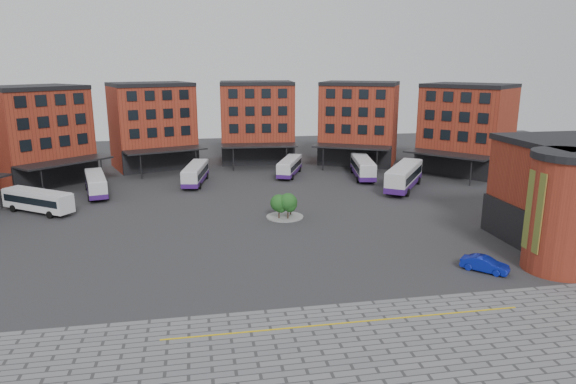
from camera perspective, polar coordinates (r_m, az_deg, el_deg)
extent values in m
plane|color=#28282B|center=(49.59, -0.22, -6.93)|extent=(160.00, 160.00, 0.00)
cube|color=gold|center=(37.62, 6.76, -14.21)|extent=(26.00, 0.15, 0.02)
cylinder|color=black|center=(73.71, -29.38, -0.10)|extent=(0.20, 0.20, 4.00)
cube|color=maroon|center=(86.39, -26.05, 5.52)|extent=(16.35, 16.13, 14.00)
cube|color=black|center=(82.91, -24.17, 1.89)|extent=(10.00, 9.07, 4.00)
cube|color=black|center=(85.78, -26.59, 10.34)|extent=(16.55, 16.35, 0.60)
cube|color=black|center=(81.67, -24.61, 6.82)|extent=(8.60, 7.77, 8.00)
cube|color=black|center=(80.51, -23.51, 3.08)|extent=(12.61, 11.97, 0.25)
cylinder|color=black|center=(77.27, -25.63, 0.92)|extent=(0.20, 0.20, 4.00)
cylinder|color=black|center=(81.61, -19.98, 2.11)|extent=(0.20, 0.20, 4.00)
cube|color=maroon|center=(92.90, -14.83, 7.00)|extent=(15.55, 13.69, 14.00)
cube|color=black|center=(89.00, -13.82, 3.50)|extent=(12.45, 4.71, 4.00)
cube|color=black|center=(92.34, -15.12, 11.49)|extent=(15.65, 13.97, 0.60)
cube|color=black|center=(87.82, -14.06, 8.10)|extent=(10.87, 3.87, 8.00)
cube|color=black|center=(86.43, -13.47, 4.56)|extent=(13.72, 8.39, 0.25)
cylinder|color=black|center=(83.95, -16.02, 2.73)|extent=(0.20, 0.20, 4.00)
cylinder|color=black|center=(86.43, -10.16, 3.38)|extent=(0.20, 0.20, 4.00)
cube|color=maroon|center=(95.74, -3.48, 7.64)|extent=(13.67, 10.88, 14.00)
cube|color=black|center=(91.66, -3.27, 4.19)|extent=(13.00, 1.41, 4.00)
cube|color=black|center=(95.19, -3.55, 12.01)|extent=(13.69, 11.18, 0.60)
cube|color=black|center=(90.49, -3.33, 8.66)|extent=(11.42, 0.95, 8.00)
cube|color=black|center=(89.02, -3.21, 5.20)|extent=(13.28, 5.30, 0.25)
cylinder|color=black|center=(87.45, -6.11, 3.65)|extent=(0.20, 0.20, 4.00)
cylinder|color=black|center=(87.95, -0.16, 3.79)|extent=(0.20, 0.20, 4.00)
cube|color=maroon|center=(94.78, 7.89, 7.46)|extent=(16.12, 14.81, 14.00)
cube|color=black|center=(90.76, 7.31, 4.00)|extent=(11.81, 6.35, 4.00)
cube|color=black|center=(94.22, 8.05, 11.87)|extent=(16.26, 15.08, 0.60)
cube|color=black|center=(89.59, 7.43, 8.51)|extent=(10.26, 5.33, 8.00)
cube|color=black|center=(88.14, 7.10, 5.02)|extent=(13.58, 9.82, 0.25)
cylinder|color=black|center=(87.60, 3.92, 3.71)|extent=(0.20, 0.20, 4.00)
cylinder|color=black|center=(86.10, 9.84, 3.35)|extent=(0.20, 0.20, 4.00)
cube|color=maroon|center=(90.07, 19.20, 6.47)|extent=(16.02, 16.39, 14.00)
cube|color=black|center=(86.35, 17.78, 2.91)|extent=(8.74, 10.28, 4.00)
cube|color=black|center=(89.48, 19.58, 11.10)|extent=(16.25, 16.58, 0.60)
cube|color=black|center=(85.14, 18.10, 7.65)|extent=(7.47, 8.86, 8.00)
cube|color=black|center=(83.86, 17.27, 4.02)|extent=(11.73, 12.79, 0.25)
cylinder|color=black|center=(84.40, 13.86, 2.93)|extent=(0.20, 0.20, 4.00)
cylinder|color=black|center=(80.97, 19.64, 2.05)|extent=(0.20, 0.20, 4.00)
cube|color=black|center=(55.77, 24.06, -3.61)|extent=(0.40, 12.00, 4.00)
cylinder|color=maroon|center=(50.44, 28.27, -2.32)|extent=(6.00, 6.00, 10.00)
cylinder|color=black|center=(49.36, 28.99, 3.59)|extent=(6.40, 6.40, 0.60)
cube|color=red|center=(48.58, 25.66, -1.99)|extent=(0.12, 2.20, 7.00)
cylinder|color=gray|center=(61.08, -0.36, -2.76)|extent=(4.40, 4.40, 0.12)
cylinder|color=#332114|center=(60.20, -1.01, -2.39)|extent=(0.14, 0.14, 1.40)
sphere|color=#18491B|center=(59.86, -1.02, -1.23)|extent=(2.04, 2.04, 2.04)
sphere|color=#18491B|center=(59.86, -0.80, -1.65)|extent=(1.42, 1.42, 1.42)
cylinder|color=#332114|center=(61.63, 0.28, -2.07)|extent=(0.14, 0.14, 1.22)
sphere|color=#18491B|center=(61.33, 0.28, -1.09)|extent=(1.65, 1.65, 1.65)
sphere|color=#18491B|center=(61.32, 0.49, -1.44)|extent=(1.15, 1.15, 1.15)
cylinder|color=#332114|center=(59.97, -0.01, -2.38)|extent=(0.14, 0.14, 1.53)
sphere|color=#18491B|center=(59.59, -0.01, -1.12)|extent=(2.08, 2.08, 2.08)
sphere|color=#18491B|center=(59.61, 0.21, -1.57)|extent=(1.45, 1.45, 1.45)
cube|color=silver|center=(69.49, -26.05, -0.82)|extent=(9.37, 7.63, 2.21)
cube|color=black|center=(69.45, -26.06, -0.70)|extent=(8.77, 7.21, 0.86)
cube|color=silver|center=(69.23, -26.15, 0.10)|extent=(9.00, 7.32, 0.11)
cube|color=black|center=(73.25, -28.46, -0.23)|extent=(1.22, 1.63, 0.99)
cylinder|color=black|center=(71.58, -28.24, -1.62)|extent=(0.89, 0.75, 0.90)
cylinder|color=black|center=(72.88, -26.84, -1.20)|extent=(0.89, 0.75, 0.90)
cylinder|color=black|center=(66.68, -24.97, -2.32)|extent=(0.89, 0.75, 0.90)
cylinder|color=black|center=(68.06, -23.53, -1.85)|extent=(0.89, 0.75, 0.90)
cube|color=silver|center=(75.83, -20.57, 0.92)|extent=(4.60, 10.52, 2.29)
cube|color=black|center=(75.80, -20.58, 1.04)|extent=(4.48, 9.74, 0.89)
cube|color=silver|center=(75.59, -20.65, 1.80)|extent=(4.42, 10.10, 0.11)
cube|color=black|center=(80.71, -20.80, 1.81)|extent=(1.96, 0.57, 1.03)
cube|color=#3B176A|center=(76.01, -20.52, 0.32)|extent=(4.65, 10.57, 0.65)
cylinder|color=black|center=(79.26, -21.48, 0.50)|extent=(0.48, 0.97, 0.93)
cylinder|color=black|center=(79.35, -19.80, 0.66)|extent=(0.48, 0.97, 0.93)
cylinder|color=black|center=(72.87, -21.25, -0.62)|extent=(0.48, 0.97, 0.93)
cylinder|color=black|center=(72.97, -19.42, -0.44)|extent=(0.48, 0.97, 0.93)
cube|color=silver|center=(78.68, -10.24, 2.09)|extent=(4.23, 10.70, 2.33)
cube|color=black|center=(78.65, -10.25, 2.20)|extent=(4.14, 9.89, 0.90)
cube|color=silver|center=(78.44, -10.28, 2.95)|extent=(4.06, 10.28, 0.11)
cube|color=black|center=(83.58, -9.64, 2.97)|extent=(2.01, 0.48, 1.04)
cube|color=#3B176A|center=(78.86, -10.22, 1.50)|extent=(4.28, 10.75, 0.66)
cylinder|color=black|center=(82.37, -10.61, 1.75)|extent=(0.45, 0.99, 0.95)
cylinder|color=black|center=(81.96, -8.98, 1.75)|extent=(0.45, 0.99, 0.95)
cylinder|color=black|center=(75.97, -11.52, 0.66)|extent=(0.45, 0.99, 0.95)
cylinder|color=black|center=(75.53, -9.76, 0.66)|extent=(0.45, 0.99, 0.95)
cube|color=silver|center=(83.34, 0.18, 2.91)|extent=(5.75, 9.91, 2.18)
cube|color=black|center=(83.31, 0.18, 3.02)|extent=(5.51, 9.20, 0.85)
cube|color=silver|center=(83.12, 0.18, 3.68)|extent=(5.52, 9.51, 0.11)
cube|color=black|center=(87.92, 0.81, 3.64)|extent=(1.80, 0.82, 0.98)
cube|color=#3B176A|center=(83.49, 0.18, 2.39)|extent=(5.80, 9.96, 0.62)
cylinder|color=black|center=(86.79, -0.12, 2.60)|extent=(0.58, 0.92, 0.89)
cylinder|color=black|center=(86.37, 1.32, 2.54)|extent=(0.58, 0.92, 0.89)
cylinder|color=black|center=(80.80, -1.04, 1.73)|extent=(0.58, 0.92, 0.89)
cylinder|color=black|center=(80.35, 0.51, 1.66)|extent=(0.58, 0.92, 0.89)
cube|color=silver|center=(82.53, 8.31, 2.80)|extent=(4.42, 11.38, 2.47)
cube|color=black|center=(82.49, 8.32, 2.92)|extent=(4.33, 10.51, 0.96)
cube|color=silver|center=(82.29, 8.34, 3.68)|extent=(4.24, 10.92, 0.12)
cube|color=black|center=(87.78, 7.80, 3.65)|extent=(2.13, 0.49, 1.11)
cube|color=#3B176A|center=(82.70, 8.29, 2.20)|extent=(4.47, 11.42, 0.71)
cylinder|color=black|center=(86.05, 7.11, 2.43)|extent=(0.47, 1.05, 1.01)
cylinder|color=black|center=(86.42, 8.77, 2.42)|extent=(0.47, 1.05, 1.01)
cylinder|color=black|center=(79.17, 7.75, 1.38)|extent=(0.47, 1.05, 1.01)
cylinder|color=black|center=(79.57, 9.55, 1.38)|extent=(0.47, 1.05, 1.01)
cube|color=silver|center=(75.98, 12.78, 1.79)|extent=(9.47, 11.91, 2.79)
cube|color=black|center=(75.93, 12.79, 1.93)|extent=(8.94, 11.12, 1.08)
cube|color=silver|center=(75.69, 12.84, 2.86)|extent=(9.09, 11.44, 0.14)
cube|color=black|center=(81.85, 13.68, 2.80)|extent=(2.06, 1.48, 1.25)
cube|color=#3B176A|center=(76.19, 12.74, 1.06)|extent=(9.52, 11.97, 0.80)
cylinder|color=black|center=(80.40, 12.33, 1.43)|extent=(0.93, 1.13, 1.14)
cylinder|color=black|center=(79.88, 14.32, 1.23)|extent=(0.93, 1.13, 1.14)
cylinder|color=black|center=(72.77, 10.98, 0.17)|extent=(0.93, 1.13, 1.14)
cylinder|color=black|center=(72.20, 13.17, -0.06)|extent=(0.93, 1.13, 1.14)
imported|color=#0B1A9A|center=(48.66, 21.01, -7.50)|extent=(3.86, 3.86, 1.33)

